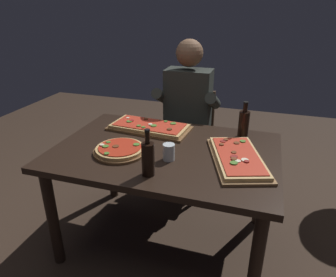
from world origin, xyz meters
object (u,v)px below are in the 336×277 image
Objects in this scene: tumbler_near_camera at (169,153)px; seated_diner at (187,112)px; pizza_round_far at (120,150)px; pizza_rectangular_front at (150,127)px; dining_table at (166,162)px; pizza_rectangular_left at (238,158)px; diner_chair at (189,134)px; wine_bottle_dark at (244,123)px; oil_bottle_amber at (148,158)px.

seated_diner is at bearing 97.56° from tumbler_near_camera.
pizza_round_far is 0.32m from tumbler_near_camera.
seated_diner is (0.16, 0.46, -0.02)m from pizza_rectangular_front.
dining_table is 0.47m from pizza_rectangular_left.
diner_chair is 0.28m from seated_diner.
pizza_rectangular_left is 0.40m from tumbler_near_camera.
pizza_rectangular_left is 0.47× the size of seated_diner.
wine_bottle_dark is 0.61m from tumbler_near_camera.
wine_bottle_dark is at bearing 57.08° from oil_bottle_amber.
seated_diner is at bearing 70.96° from pizza_rectangular_front.
seated_diner is (-0.05, 0.74, 0.10)m from dining_table.
diner_chair reaches higher than dining_table.
pizza_rectangular_left is at bearing -3.07° from dining_table.
tumbler_near_camera is (-0.39, -0.11, 0.02)m from pizza_rectangular_left.
dining_table is 2.26× the size of pizza_rectangular_left.
oil_bottle_amber is (-0.44, -0.31, 0.08)m from pizza_rectangular_left.
pizza_rectangular_left is 6.26× the size of tumbler_near_camera.
diner_chair is (-0.50, 0.51, -0.35)m from wine_bottle_dark.
pizza_rectangular_front is 2.30× the size of oil_bottle_amber.
pizza_round_far is 3.31× the size of tumbler_near_camera.
wine_bottle_dark is 0.64m from seated_diner.
wine_bottle_dark is (0.45, 0.34, 0.19)m from dining_table.
tumbler_near_camera is (0.06, -0.13, 0.14)m from dining_table.
dining_table is at bearing 91.89° from oil_bottle_amber.
pizza_rectangular_front is at bearing 127.92° from dining_table.
diner_chair is at bearing 96.65° from tumbler_near_camera.
oil_bottle_amber is (0.01, -0.33, 0.20)m from dining_table.
tumbler_near_camera is (-0.38, -0.48, -0.06)m from wine_bottle_dark.
pizza_rectangular_left is 0.91m from seated_diner.
wine_bottle_dark is at bearing 6.07° from pizza_rectangular_front.
dining_table is 5.30× the size of oil_bottle_amber.
diner_chair reaches higher than tumbler_near_camera.
diner_chair is (0.16, 0.58, -0.27)m from pizza_rectangular_front.
diner_chair is (-0.50, 0.88, -0.27)m from pizza_rectangular_left.
pizza_rectangular_left is 0.38m from wine_bottle_dark.
pizza_round_far is (-0.04, -0.41, -0.00)m from pizza_rectangular_front.
wine_bottle_dark is at bearing -38.22° from seated_diner.
pizza_round_far is 0.38× the size of diner_chair.
diner_chair is at bearing 93.50° from dining_table.
diner_chair is at bearing 93.05° from oil_bottle_amber.
tumbler_near_camera reaches higher than pizza_rectangular_front.
diner_chair reaches higher than pizza_rectangular_left.
oil_bottle_amber reaches higher than pizza_rectangular_front.
pizza_rectangular_left is at bearing -56.47° from seated_diner.
diner_chair is at bearing 119.78° from pizza_rectangular_left.
seated_diner is at bearing 77.18° from pizza_round_far.
wine_bottle_dark is (0.70, 0.48, 0.08)m from pizza_round_far.
oil_bottle_amber is 1.24m from diner_chair.
pizza_rectangular_front is at bearing -173.93° from wine_bottle_dark.
oil_bottle_amber is 1.07m from seated_diner.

